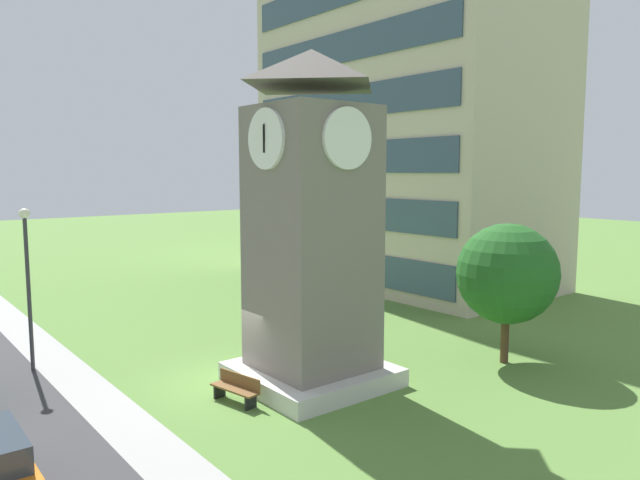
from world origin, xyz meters
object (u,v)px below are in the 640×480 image
Objects in this scene: clock_tower at (312,238)px; tree_near_tower at (507,274)px; park_bench at (236,388)px; street_lamp at (28,271)px.

clock_tower is 7.71m from tree_near_tower.
tree_near_tower reaches higher than park_bench.
street_lamp is 17.41m from tree_near_tower.
tree_near_tower is at bearing 54.29° from street_lamp.
street_lamp is (-7.25, -4.22, 3.19)m from park_bench.
street_lamp reaches higher than tree_near_tower.
clock_tower is 2.10× the size of tree_near_tower.
street_lamp is at bearing -149.81° from park_bench.
tree_near_tower is (2.91, 9.91, 2.94)m from park_bench.
park_bench is 10.74m from tree_near_tower.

